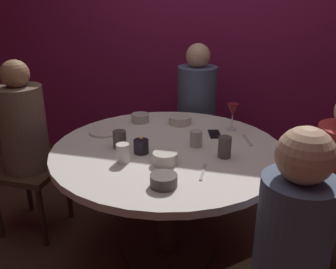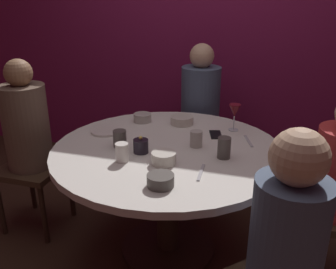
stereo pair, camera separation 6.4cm
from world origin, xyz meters
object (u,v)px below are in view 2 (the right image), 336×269
(dining_table, at_px, (168,170))
(cup_center_front, at_px, (122,152))
(bowl_sauce_side, at_px, (142,118))
(cup_by_left_diner, at_px, (196,139))
(wine_glass, at_px, (235,112))
(candle_holder, at_px, (141,146))
(bowl_small_white, at_px, (182,120))
(cup_near_candle, at_px, (224,148))
(cell_phone, at_px, (216,135))
(dinner_plate, at_px, (106,131))
(bowl_serving_large, at_px, (160,180))
(cup_by_right_diner, at_px, (120,139))
(seated_diner_back, at_px, (200,103))
(seated_diner_front_right, at_px, (287,238))
(bowl_salad_center, at_px, (164,158))
(seated_diner_left, at_px, (27,130))

(dining_table, xyz_separation_m, cup_center_front, (-0.18, -0.25, 0.20))
(bowl_sauce_side, height_order, cup_center_front, cup_center_front)
(dining_table, xyz_separation_m, cup_by_left_diner, (0.15, 0.06, 0.19))
(wine_glass, bearing_deg, candle_holder, -131.98)
(bowl_small_white, bearing_deg, cup_near_candle, -52.45)
(cup_center_front, bearing_deg, cell_phone, 51.38)
(dinner_plate, bearing_deg, wine_glass, 18.83)
(bowl_serving_large, bearing_deg, cup_by_right_diner, 134.73)
(candle_holder, height_order, cup_near_candle, cup_near_candle)
(seated_diner_back, height_order, cup_near_candle, seated_diner_back)
(wine_glass, bearing_deg, cup_near_candle, -89.66)
(cup_center_front, bearing_deg, seated_diner_front_right, -26.19)
(bowl_serving_large, xyz_separation_m, bowl_salad_center, (-0.06, 0.23, 0.00))
(seated_diner_left, relative_size, candle_holder, 11.94)
(bowl_salad_center, relative_size, cup_by_left_diner, 1.37)
(seated_diner_left, relative_size, bowl_small_white, 7.66)
(seated_diner_left, relative_size, cup_by_left_diner, 12.51)
(cell_phone, bearing_deg, dining_table, -147.39)
(bowl_salad_center, distance_m, bowl_small_white, 0.63)
(dinner_plate, relative_size, cup_by_right_diner, 2.00)
(dining_table, distance_m, seated_diner_front_right, 0.95)
(seated_diner_front_right, height_order, bowl_salad_center, seated_diner_front_right)
(dinner_plate, bearing_deg, cup_center_front, -53.84)
(dining_table, height_order, bowl_sauce_side, bowl_sauce_side)
(seated_diner_left, bearing_deg, seated_diner_front_right, -22.19)
(bowl_salad_center, bearing_deg, cup_near_candle, 29.41)
(wine_glass, bearing_deg, seated_diner_front_right, -72.38)
(cup_by_left_diner, bearing_deg, dining_table, -158.47)
(wine_glass, height_order, cup_near_candle, wine_glass)
(dinner_plate, bearing_deg, cup_near_candle, -12.50)
(seated_diner_front_right, bearing_deg, cup_center_front, 18.81)
(seated_diner_back, xyz_separation_m, cell_phone, (0.23, -0.64, -0.01))
(seated_diner_left, xyz_separation_m, bowl_sauce_side, (0.67, 0.38, 0.03))
(seated_diner_left, relative_size, seated_diner_back, 0.99)
(bowl_small_white, bearing_deg, seated_diner_front_right, -57.42)
(cup_near_candle, bearing_deg, seated_diner_front_right, -61.58)
(dining_table, height_order, wine_glass, wine_glass)
(seated_diner_front_right, relative_size, bowl_salad_center, 8.80)
(bowl_salad_center, xyz_separation_m, cup_by_left_diner, (0.11, 0.28, 0.02))
(seated_diner_front_right, bearing_deg, bowl_serving_large, 23.76)
(cell_phone, xyz_separation_m, bowl_salad_center, (-0.19, -0.49, 0.03))
(seated_diner_front_right, height_order, cup_center_front, seated_diner_front_right)
(bowl_small_white, bearing_deg, seated_diner_left, -156.18)
(cup_by_right_diner, bearing_deg, bowl_sauce_side, 93.83)
(seated_diner_front_right, bearing_deg, bowl_salad_center, 9.17)
(bowl_serving_large, xyz_separation_m, bowl_sauce_side, (-0.40, 0.83, 0.00))
(seated_diner_back, relative_size, cell_phone, 8.63)
(seated_diner_back, relative_size, bowl_sauce_side, 9.85)
(dining_table, xyz_separation_m, bowl_small_white, (-0.03, 0.42, 0.17))
(dining_table, bearing_deg, cell_phone, 49.07)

